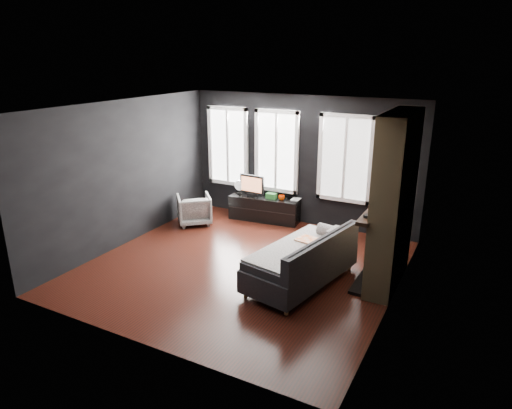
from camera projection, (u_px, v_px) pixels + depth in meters
The scene contains 18 objects.
floor at pixel (243, 266), 7.83m from camera, with size 5.00×5.00×0.00m, color black.
ceiling at pixel (241, 107), 6.98m from camera, with size 5.00×5.00×0.00m, color white.
wall_back at pixel (301, 161), 9.50m from camera, with size 5.00×0.02×2.70m, color black.
wall_left at pixel (126, 173), 8.51m from camera, with size 0.02×5.00×2.70m, color black.
wall_right at pixel (399, 216), 6.30m from camera, with size 0.02×5.00×2.70m, color black.
windows at pixel (281, 110), 9.34m from camera, with size 4.00×0.16×1.76m, color white, non-canonical shape.
fireplace at pixel (394, 202), 6.89m from camera, with size 0.70×1.62×2.70m, color #93724C, non-canonical shape.
sofa at pixel (301, 257), 7.15m from camera, with size 1.01×2.03×0.87m, color black, non-canonical shape.
stripe_pillow at pixel (333, 239), 7.37m from camera, with size 0.08×0.36×0.36m, color gray.
armchair at pixel (194, 208), 9.72m from camera, with size 0.67×0.63×0.69m, color silver.
media_console at pixel (265, 208), 9.94m from camera, with size 1.53×0.48×0.53m, color black, non-canonical shape.
monitor at pixel (252, 184), 9.85m from camera, with size 0.59×0.13×0.53m, color black, non-canonical shape.
desk_fan at pixel (239, 187), 10.03m from camera, with size 0.22×0.22×0.32m, color gray, non-canonical shape.
mug at pixel (282, 197), 9.64m from camera, with size 0.13×0.11×0.13m, color #E43C01.
book at pixel (292, 194), 9.67m from camera, with size 0.17×0.02×0.23m, color #9E967B.
storage_box at pixel (271, 196), 9.74m from camera, with size 0.22×0.14×0.12m, color #266A29.
mantel_vase at pixel (384, 193), 7.38m from camera, with size 0.20×0.21×0.20m, color gold.
mantel_clock at pixel (367, 216), 6.57m from camera, with size 0.12×0.12×0.04m, color black.
Camera 1 is at (3.52, -6.17, 3.48)m, focal length 32.00 mm.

